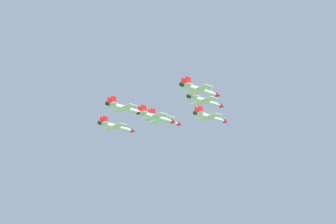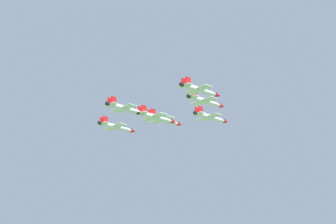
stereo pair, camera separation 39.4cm
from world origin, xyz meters
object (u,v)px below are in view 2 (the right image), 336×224
(jet_left_outer, at_px, (116,127))
(jet_slot_rear, at_px, (156,117))
(jet_left_wingman, at_px, (164,120))
(jet_trailing, at_px, (126,108))
(jet_lead, at_px, (211,117))
(jet_right_wingman, at_px, (205,101))
(jet_right_outer, at_px, (200,90))

(jet_left_outer, bearing_deg, jet_slot_rear, -89.81)
(jet_left_wingman, xyz_separation_m, jet_trailing, (-26.88, 11.38, -4.41))
(jet_left_outer, bearing_deg, jet_lead, -40.18)
(jet_slot_rear, bearing_deg, jet_right_wingman, -39.58)
(jet_right_wingman, xyz_separation_m, jet_left_outer, (15.30, 33.46, -4.19))
(jet_right_outer, relative_size, jet_slot_rear, 1.00)
(jet_left_wingman, bearing_deg, jet_right_wingman, -90.75)
(jet_lead, height_order, jet_left_wingman, jet_lead)
(jet_right_outer, bearing_deg, jet_trailing, 121.42)
(jet_lead, distance_m, jet_right_outer, 35.31)
(jet_trailing, bearing_deg, jet_slot_rear, -0.51)
(jet_lead, relative_size, jet_left_outer, 1.02)
(jet_slot_rear, bearing_deg, jet_right_outer, -89.22)
(jet_left_wingman, xyz_separation_m, jet_left_outer, (-1.13, 17.59, -2.83))
(jet_lead, bearing_deg, jet_right_outer, -139.66)
(jet_right_outer, height_order, jet_trailing, jet_right_outer)
(jet_left_outer, distance_m, jet_slot_rear, 22.91)
(jet_slot_rear, xyz_separation_m, jet_trailing, (-9.33, 9.66, 0.23))
(jet_right_wingman, bearing_deg, jet_slot_rear, 140.09)
(jet_slot_rear, bearing_deg, jet_left_outer, 90.79)
(jet_left_outer, bearing_deg, jet_right_outer, -89.82)
(jet_lead, distance_m, jet_right_wingman, 17.63)
(jet_left_outer, bearing_deg, jet_right_wingman, -68.40)
(jet_right_outer, bearing_deg, jet_right_wingman, 41.32)
(jet_trailing, bearing_deg, jet_left_outer, 59.02)
(jet_left_wingman, height_order, jet_left_outer, jet_left_wingman)
(jet_lead, bearing_deg, jet_left_wingman, 139.61)
(jet_slot_rear, bearing_deg, jet_left_wingman, 41.15)
(jet_left_outer, relative_size, jet_slot_rear, 0.96)
(jet_right_wingman, height_order, jet_left_outer, jet_right_wingman)
(jet_right_wingman, distance_m, jet_left_outer, 37.03)
(jet_right_outer, relative_size, jet_trailing, 1.05)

